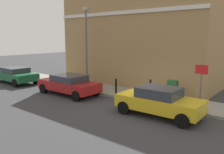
% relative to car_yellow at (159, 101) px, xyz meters
% --- Properties ---
extents(ground, '(80.00, 80.00, 0.00)m').
position_rel_car_yellow_xyz_m(ground, '(0.49, 1.03, -0.73)').
color(ground, '#38383A').
extents(sidewalk, '(2.44, 30.00, 0.15)m').
position_rel_car_yellow_xyz_m(sidewalk, '(2.46, 7.03, -0.65)').
color(sidewalk, gray).
rests_on(sidewalk, ground).
extents(corner_building, '(7.23, 12.05, 8.12)m').
position_rel_car_yellow_xyz_m(corner_building, '(7.25, 5.06, 3.33)').
color(corner_building, '#9E7A4C').
rests_on(corner_building, ground).
extents(car_yellow, '(1.88, 4.10, 1.39)m').
position_rel_car_yellow_xyz_m(car_yellow, '(0.00, 0.00, 0.00)').
color(car_yellow, gold).
rests_on(car_yellow, ground).
extents(car_red, '(1.90, 4.37, 1.30)m').
position_rel_car_yellow_xyz_m(car_red, '(0.12, 6.60, -0.03)').
color(car_red, maroon).
rests_on(car_red, ground).
extents(car_green, '(2.01, 4.52, 1.30)m').
position_rel_car_yellow_xyz_m(car_green, '(-0.06, 13.09, -0.04)').
color(car_green, '#195933').
rests_on(car_green, ground).
extents(utility_cabinet, '(0.46, 0.61, 1.15)m').
position_rel_car_yellow_xyz_m(utility_cabinet, '(2.56, 0.48, -0.05)').
color(utility_cabinet, '#1E4C28').
rests_on(utility_cabinet, sidewalk).
extents(bollard_near_cabinet, '(0.14, 0.14, 1.04)m').
position_rel_car_yellow_xyz_m(bollard_near_cabinet, '(2.66, 1.98, -0.02)').
color(bollard_near_cabinet, black).
rests_on(bollard_near_cabinet, sidewalk).
extents(bollard_far_kerb, '(0.14, 0.14, 1.04)m').
position_rel_car_yellow_xyz_m(bollard_far_kerb, '(1.49, 3.76, -0.02)').
color(bollard_far_kerb, black).
rests_on(bollard_far_kerb, sidewalk).
extents(street_sign, '(0.08, 0.60, 2.30)m').
position_rel_car_yellow_xyz_m(street_sign, '(1.60, -1.39, 0.93)').
color(street_sign, '#59595B').
rests_on(street_sign, sidewalk).
extents(lamppost, '(0.20, 0.44, 5.72)m').
position_rel_car_yellow_xyz_m(lamppost, '(2.62, 7.43, 2.57)').
color(lamppost, '#59595B').
rests_on(lamppost, sidewalk).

